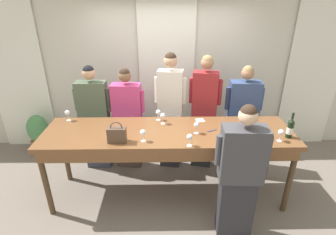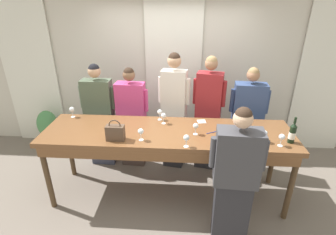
# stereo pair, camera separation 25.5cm
# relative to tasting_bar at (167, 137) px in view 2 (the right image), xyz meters

# --- Properties ---
(ground_plane) EXTENTS (18.00, 18.00, 0.00)m
(ground_plane) POSITION_rel_tasting_bar_xyz_m (0.00, 0.02, -0.93)
(ground_plane) COLOR #70665B
(wall_back) EXTENTS (12.00, 0.06, 2.80)m
(wall_back) POSITION_rel_tasting_bar_xyz_m (0.00, 1.52, 0.47)
(wall_back) COLOR beige
(wall_back) RESTS_ON ground_plane
(curtain_panel_left) EXTENTS (0.94, 0.03, 2.69)m
(curtain_panel_left) POSITION_rel_tasting_bar_xyz_m (-2.55, 1.46, 0.41)
(curtain_panel_left) COLOR white
(curtain_panel_left) RESTS_ON ground_plane
(curtain_panel_center) EXTENTS (0.94, 0.03, 2.69)m
(curtain_panel_center) POSITION_rel_tasting_bar_xyz_m (0.00, 1.46, 0.41)
(curtain_panel_center) COLOR white
(curtain_panel_center) RESTS_ON ground_plane
(curtain_panel_right) EXTENTS (0.94, 0.03, 2.69)m
(curtain_panel_right) POSITION_rel_tasting_bar_xyz_m (2.55, 1.46, 0.41)
(curtain_panel_right) COLOR white
(curtain_panel_right) RESTS_ON ground_plane
(tasting_bar) EXTENTS (3.19, 0.85, 1.02)m
(tasting_bar) POSITION_rel_tasting_bar_xyz_m (0.00, 0.00, 0.00)
(tasting_bar) COLOR brown
(tasting_bar) RESTS_ON ground_plane
(wine_bottle) EXTENTS (0.08, 0.08, 0.33)m
(wine_bottle) POSITION_rel_tasting_bar_xyz_m (1.47, -0.17, 0.21)
(wine_bottle) COLOR black
(wine_bottle) RESTS_ON tasting_bar
(handbag) EXTENTS (0.22, 0.10, 0.26)m
(handbag) POSITION_rel_tasting_bar_xyz_m (-0.61, -0.24, 0.18)
(handbag) COLOR brown
(handbag) RESTS_ON tasting_bar
(wine_glass_front_left) EXTENTS (0.07, 0.07, 0.15)m
(wine_glass_front_left) POSITION_rel_tasting_bar_xyz_m (1.32, -0.25, 0.20)
(wine_glass_front_left) COLOR white
(wine_glass_front_left) RESTS_ON tasting_bar
(wine_glass_front_mid) EXTENTS (0.07, 0.07, 0.15)m
(wine_glass_front_mid) POSITION_rel_tasting_bar_xyz_m (0.85, -0.20, 0.20)
(wine_glass_front_mid) COLOR white
(wine_glass_front_mid) RESTS_ON tasting_bar
(wine_glass_front_right) EXTENTS (0.07, 0.07, 0.15)m
(wine_glass_front_right) POSITION_rel_tasting_bar_xyz_m (0.35, -0.04, 0.20)
(wine_glass_front_right) COLOR white
(wine_glass_front_right) RESTS_ON tasting_bar
(wine_glass_center_left) EXTENTS (0.07, 0.07, 0.15)m
(wine_glass_center_left) POSITION_rel_tasting_bar_xyz_m (-0.30, -0.23, 0.20)
(wine_glass_center_left) COLOR white
(wine_glass_center_left) RESTS_ON tasting_bar
(wine_glass_center_mid) EXTENTS (0.07, 0.07, 0.15)m
(wine_glass_center_mid) POSITION_rel_tasting_bar_xyz_m (-0.07, 0.23, 0.20)
(wine_glass_center_mid) COLOR white
(wine_glass_center_mid) RESTS_ON tasting_bar
(wine_glass_center_right) EXTENTS (0.07, 0.07, 0.15)m
(wine_glass_center_right) POSITION_rel_tasting_bar_xyz_m (-1.37, 0.35, 0.20)
(wine_glass_center_right) COLOR white
(wine_glass_center_right) RESTS_ON tasting_bar
(wine_glass_back_left) EXTENTS (0.07, 0.07, 0.15)m
(wine_glass_back_left) POSITION_rel_tasting_bar_xyz_m (0.24, -0.35, 0.20)
(wine_glass_back_left) COLOR white
(wine_glass_back_left) RESTS_ON tasting_bar
(wine_glass_back_mid) EXTENTS (0.07, 0.07, 0.15)m
(wine_glass_back_mid) POSITION_rel_tasting_bar_xyz_m (-0.13, 0.35, 0.20)
(wine_glass_back_mid) COLOR white
(wine_glass_back_mid) RESTS_ON tasting_bar
(wine_glass_back_right) EXTENTS (0.07, 0.07, 0.15)m
(wine_glass_back_right) POSITION_rel_tasting_bar_xyz_m (1.15, -0.18, 0.20)
(wine_glass_back_right) COLOR white
(wine_glass_back_right) RESTS_ON tasting_bar
(napkin) EXTENTS (0.13, 0.13, 0.00)m
(napkin) POSITION_rel_tasting_bar_xyz_m (0.45, 0.32, 0.09)
(napkin) COLOR white
(napkin) RESTS_ON tasting_bar
(pen) EXTENTS (0.13, 0.07, 0.01)m
(pen) POSITION_rel_tasting_bar_xyz_m (0.56, 0.01, 0.09)
(pen) COLOR #193399
(pen) RESTS_ON tasting_bar
(guest_olive_jacket) EXTENTS (0.56, 0.22, 1.70)m
(guest_olive_jacket) POSITION_rel_tasting_bar_xyz_m (-1.13, 0.74, -0.07)
(guest_olive_jacket) COLOR #383D51
(guest_olive_jacket) RESTS_ON ground_plane
(guest_pink_top) EXTENTS (0.55, 0.24, 1.65)m
(guest_pink_top) POSITION_rel_tasting_bar_xyz_m (-0.62, 0.74, -0.10)
(guest_pink_top) COLOR #473833
(guest_pink_top) RESTS_ON ground_plane
(guest_cream_sweater) EXTENTS (0.48, 0.26, 1.87)m
(guest_cream_sweater) POSITION_rel_tasting_bar_xyz_m (0.05, 0.74, 0.05)
(guest_cream_sweater) COLOR #28282D
(guest_cream_sweater) RESTS_ON ground_plane
(guest_striped_shirt) EXTENTS (0.49, 0.28, 1.83)m
(guest_striped_shirt) POSITION_rel_tasting_bar_xyz_m (0.57, 0.74, 0.02)
(guest_striped_shirt) COLOR #28282D
(guest_striped_shirt) RESTS_ON ground_plane
(guest_navy_coat) EXTENTS (0.57, 0.26, 1.68)m
(guest_navy_coat) POSITION_rel_tasting_bar_xyz_m (1.17, 0.74, -0.09)
(guest_navy_coat) COLOR #473833
(guest_navy_coat) RESTS_ON ground_plane
(host_pouring) EXTENTS (0.57, 0.27, 1.66)m
(host_pouring) POSITION_rel_tasting_bar_xyz_m (0.76, -0.66, -0.10)
(host_pouring) COLOR #28282D
(host_pouring) RESTS_ON ground_plane
(potted_plant) EXTENTS (0.35, 0.35, 0.74)m
(potted_plant) POSITION_rel_tasting_bar_xyz_m (-2.26, 1.14, -0.55)
(potted_plant) COLOR #935B3D
(potted_plant) RESTS_ON ground_plane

